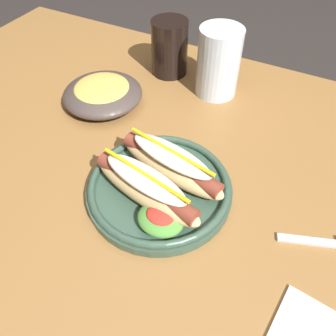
# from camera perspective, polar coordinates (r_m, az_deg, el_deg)

# --- Properties ---
(ground_plane) EXTENTS (8.00, 8.00, 0.00)m
(ground_plane) POSITION_cam_1_polar(r_m,az_deg,el_deg) (1.24, -0.03, -23.60)
(ground_plane) COLOR #2D2826
(dining_table) EXTENTS (1.30, 0.81, 0.74)m
(dining_table) POSITION_cam_1_polar(r_m,az_deg,el_deg) (0.67, -0.05, -5.86)
(dining_table) COLOR olive
(dining_table) RESTS_ON ground_plane
(hot_dog_plate) EXTENTS (0.23, 0.23, 0.08)m
(hot_dog_plate) POSITION_cam_1_polar(r_m,az_deg,el_deg) (0.53, -1.49, -2.57)
(hot_dog_plate) COLOR #334C3D
(hot_dog_plate) RESTS_ON dining_table
(fork) EXTENTS (0.12, 0.06, 0.00)m
(fork) POSITION_cam_1_polar(r_m,az_deg,el_deg) (0.55, 25.18, -11.33)
(fork) COLOR silver
(fork) RESTS_ON dining_table
(soda_cup) EXTENTS (0.08, 0.08, 0.12)m
(soda_cup) POSITION_cam_1_polar(r_m,az_deg,el_deg) (0.79, 0.26, 19.50)
(soda_cup) COLOR black
(soda_cup) RESTS_ON dining_table
(water_cup) EXTENTS (0.09, 0.09, 0.14)m
(water_cup) POSITION_cam_1_polar(r_m,az_deg,el_deg) (0.73, 8.44, 17.09)
(water_cup) COLOR silver
(water_cup) RESTS_ON dining_table
(side_bowl) EXTENTS (0.16, 0.16, 0.05)m
(side_bowl) POSITION_cam_1_polar(r_m,az_deg,el_deg) (0.72, -10.90, 12.24)
(side_bowl) COLOR #423833
(side_bowl) RESTS_ON dining_table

